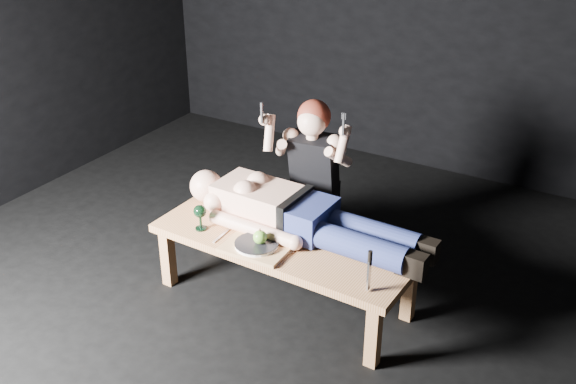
{
  "coord_description": "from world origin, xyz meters",
  "views": [
    {
      "loc": [
        1.9,
        -2.88,
        2.58
      ],
      "look_at": [
        0.1,
        0.17,
        0.75
      ],
      "focal_mm": 42.11,
      "sensor_mm": 36.0,
      "label": 1
    }
  ],
  "objects_px": {
    "table": "(284,270)",
    "carving_knife": "(369,271)",
    "serving_tray": "(257,247)",
    "goblet": "(200,217)",
    "lying_man": "(303,212)",
    "kneeling_woman": "(317,176)"
  },
  "relations": [
    {
      "from": "serving_tray",
      "to": "goblet",
      "type": "relative_size",
      "value": 2.3
    },
    {
      "from": "serving_tray",
      "to": "goblet",
      "type": "bearing_deg",
      "value": 177.11
    },
    {
      "from": "table",
      "to": "lying_man",
      "type": "relative_size",
      "value": 0.95
    },
    {
      "from": "serving_tray",
      "to": "carving_knife",
      "type": "bearing_deg",
      "value": -3.72
    },
    {
      "from": "kneeling_woman",
      "to": "serving_tray",
      "type": "distance_m",
      "value": 0.79
    },
    {
      "from": "table",
      "to": "goblet",
      "type": "xyz_separation_m",
      "value": [
        -0.51,
        -0.16,
        0.31
      ]
    },
    {
      "from": "lying_man",
      "to": "serving_tray",
      "type": "distance_m",
      "value": 0.37
    },
    {
      "from": "kneeling_woman",
      "to": "serving_tray",
      "type": "xyz_separation_m",
      "value": [
        0.02,
        -0.78,
        -0.14
      ]
    },
    {
      "from": "serving_tray",
      "to": "goblet",
      "type": "xyz_separation_m",
      "value": [
        -0.42,
        0.02,
        0.07
      ]
    },
    {
      "from": "kneeling_woman",
      "to": "lying_man",
      "type": "bearing_deg",
      "value": -80.51
    },
    {
      "from": "kneeling_woman",
      "to": "goblet",
      "type": "distance_m",
      "value": 0.87
    },
    {
      "from": "table",
      "to": "carving_knife",
      "type": "height_order",
      "value": "carving_knife"
    },
    {
      "from": "goblet",
      "to": "lying_man",
      "type": "bearing_deg",
      "value": 27.88
    },
    {
      "from": "kneeling_woman",
      "to": "goblet",
      "type": "relative_size",
      "value": 7.15
    },
    {
      "from": "lying_man",
      "to": "serving_tray",
      "type": "xyz_separation_m",
      "value": [
        -0.14,
        -0.32,
        -0.13
      ]
    },
    {
      "from": "goblet",
      "to": "carving_knife",
      "type": "bearing_deg",
      "value": -3.42
    },
    {
      "from": "lying_man",
      "to": "kneeling_woman",
      "type": "relative_size",
      "value": 1.44
    },
    {
      "from": "table",
      "to": "carving_knife",
      "type": "relative_size",
      "value": 6.5
    },
    {
      "from": "table",
      "to": "carving_knife",
      "type": "xyz_separation_m",
      "value": [
        0.66,
        -0.23,
        0.35
      ]
    },
    {
      "from": "serving_tray",
      "to": "table",
      "type": "bearing_deg",
      "value": 65.83
    },
    {
      "from": "table",
      "to": "kneeling_woman",
      "type": "distance_m",
      "value": 0.72
    },
    {
      "from": "carving_knife",
      "to": "goblet",
      "type": "bearing_deg",
      "value": 178.2
    }
  ]
}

